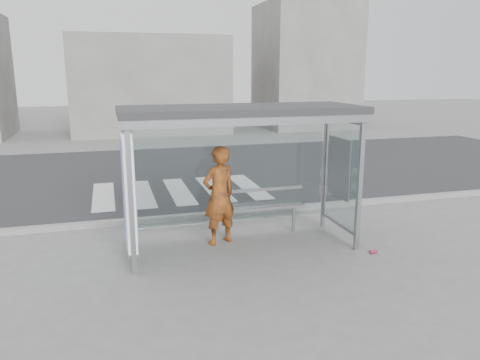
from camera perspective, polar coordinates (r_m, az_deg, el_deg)
The scene contains 10 objects.
ground at distance 8.85m, azimuth 0.18°, elevation -8.17°, with size 80.00×80.00×0.00m, color slate.
road at distance 15.44m, azimuth -6.99°, elevation 1.00°, with size 30.00×10.00×0.01m, color #2C2C2F.
curb at distance 10.62m, azimuth -2.73°, elevation -4.19°, with size 30.00×0.18×0.12m, color gray.
crosswalk at distance 12.96m, azimuth -7.45°, elevation -1.36°, with size 4.55×3.00×0.00m.
bus_shelter at distance 8.31m, azimuth -2.40°, elevation 4.58°, with size 4.25×1.65×2.62m.
building_center at distance 26.04m, azimuth -11.01°, elevation 11.29°, with size 8.00×5.00×5.00m, color slate.
building_right at distance 28.28m, azimuth 7.91°, elevation 13.55°, with size 5.00×5.00×7.00m, color slate.
person at distance 8.78m, azimuth -2.56°, elevation -1.91°, with size 0.69×0.45×1.88m, color orange.
bench at distance 9.36m, azimuth 2.54°, elevation -3.39°, with size 1.82×0.22×0.94m.
soda_can at distance 8.87m, azimuth 15.93°, elevation -8.41°, with size 0.07×0.07×0.13m, color #C23960.
Camera 1 is at (-2.27, -7.93, 3.21)m, focal length 35.00 mm.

